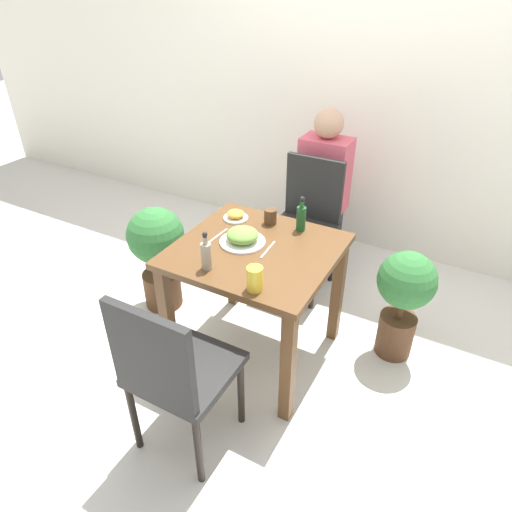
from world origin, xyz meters
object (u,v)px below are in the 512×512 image
side_plate (236,215)px  person_figure (323,191)px  chair_near (172,369)px  drink_cup (270,216)px  sauce_bottle (301,217)px  juice_glass (255,279)px  potted_plant_left (157,249)px  food_plate (242,237)px  condiment_bottle (206,255)px  potted_plant_right (404,295)px  chair_far (306,218)px

side_plate → person_figure: size_ratio=0.12×
chair_near → person_figure: size_ratio=0.78×
drink_cup → sauce_bottle: sauce_bottle is taller
juice_glass → potted_plant_left: size_ratio=0.16×
food_plate → condiment_bottle: condiment_bottle is taller
food_plate → potted_plant_right: (0.81, 0.38, -0.34)m
chair_near → drink_cup: 1.04m
food_plate → potted_plant_left: 0.76m
condiment_bottle → juice_glass: bearing=-7.4°
food_plate → juice_glass: size_ratio=2.06×
food_plate → juice_glass: juice_glass is taller
chair_far → side_plate: (-0.20, -0.57, 0.23)m
chair_near → juice_glass: size_ratio=7.75×
chair_near → chair_far: 1.53m
condiment_bottle → potted_plant_left: size_ratio=0.28×
side_plate → juice_glass: size_ratio=1.21×
drink_cup → condiment_bottle: (-0.06, -0.55, 0.03)m
person_figure → food_plate: bearing=-91.2°
side_plate → sauce_bottle: 0.39m
chair_far → side_plate: bearing=-109.6°
chair_far → condiment_bottle: size_ratio=4.52×
chair_far → sauce_bottle: size_ratio=4.52×
drink_cup → potted_plant_left: 0.81m
sauce_bottle → potted_plant_left: bearing=-168.3°
side_plate → condiment_bottle: size_ratio=0.71×
side_plate → person_figure: 0.94m
side_plate → food_plate: bearing=-51.6°
chair_near → side_plate: (-0.25, 0.95, 0.23)m
chair_near → potted_plant_left: size_ratio=1.27×
chair_far → potted_plant_left: 1.00m
chair_near → sauce_bottle: size_ratio=4.52×
potted_plant_left → juice_glass: bearing=-23.8°
sauce_bottle → potted_plant_right: bearing=10.1°
chair_far → sauce_bottle: (0.17, -0.51, 0.29)m
juice_glass → person_figure: size_ratio=0.10×
drink_cup → sauce_bottle: (0.18, 0.01, 0.03)m
sauce_bottle → person_figure: size_ratio=0.17×
potted_plant_left → potted_plant_right: bearing=11.1°
side_plate → potted_plant_left: (-0.52, -0.12, -0.32)m
potted_plant_right → drink_cup: bearing=-171.2°
chair_near → drink_cup: chair_near is taller
chair_near → drink_cup: (-0.05, 1.00, 0.25)m
drink_cup → potted_plant_right: drink_cup is taller
drink_cup → person_figure: bearing=90.5°
condiment_bottle → food_plate: bearing=83.9°
food_plate → condiment_bottle: bearing=-96.1°
chair_near → potted_plant_right: bearing=-122.8°
condiment_bottle → potted_plant_left: condiment_bottle is taller
chair_near → food_plate: bearing=-83.7°
food_plate → side_plate: size_ratio=1.70×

